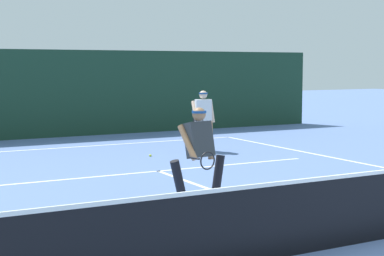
{
  "coord_description": "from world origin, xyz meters",
  "views": [
    {
      "loc": [
        -5.79,
        -5.98,
        2.38
      ],
      "look_at": [
        0.57,
        5.83,
        1.0
      ],
      "focal_mm": 57.27,
      "sensor_mm": 36.0,
      "label": 1
    }
  ],
  "objects_px": {
    "player_far": "(203,118)",
    "player_near": "(199,152)",
    "tennis_ball": "(277,193)",
    "tennis_ball_extra": "(150,155)"
  },
  "relations": [
    {
      "from": "tennis_ball",
      "to": "player_far",
      "type": "bearing_deg",
      "value": 74.02
    },
    {
      "from": "tennis_ball",
      "to": "tennis_ball_extra",
      "type": "height_order",
      "value": "same"
    },
    {
      "from": "player_far",
      "to": "tennis_ball_extra",
      "type": "distance_m",
      "value": 1.99
    },
    {
      "from": "player_far",
      "to": "tennis_ball_extra",
      "type": "bearing_deg",
      "value": 24.69
    },
    {
      "from": "player_near",
      "to": "tennis_ball",
      "type": "xyz_separation_m",
      "value": [
        1.75,
        0.2,
        -0.9
      ]
    },
    {
      "from": "tennis_ball_extra",
      "to": "player_far",
      "type": "bearing_deg",
      "value": 9.77
    },
    {
      "from": "player_far",
      "to": "tennis_ball",
      "type": "bearing_deg",
      "value": 88.94
    },
    {
      "from": "player_near",
      "to": "tennis_ball",
      "type": "height_order",
      "value": "player_near"
    },
    {
      "from": "player_far",
      "to": "tennis_ball_extra",
      "type": "height_order",
      "value": "player_far"
    },
    {
      "from": "player_far",
      "to": "player_near",
      "type": "bearing_deg",
      "value": 75.03
    }
  ]
}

